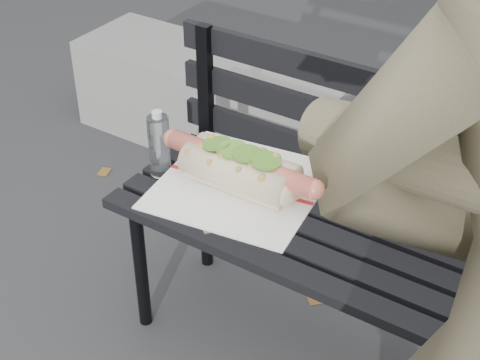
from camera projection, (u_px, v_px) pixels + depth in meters
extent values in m
cylinder|color=black|center=(141.00, 268.00, 2.22)|extent=(0.04, 0.04, 0.45)
cylinder|color=black|center=(206.00, 211.00, 2.45)|extent=(0.04, 0.04, 0.45)
cube|color=black|center=(345.00, 297.00, 1.78)|extent=(1.50, 0.07, 0.03)
cube|color=black|center=(361.00, 276.00, 1.84)|extent=(1.50, 0.07, 0.03)
cube|color=black|center=(376.00, 256.00, 1.90)|extent=(1.50, 0.07, 0.03)
cube|color=black|center=(391.00, 238.00, 1.96)|extent=(1.50, 0.07, 0.03)
cube|color=black|center=(404.00, 220.00, 2.02)|extent=(1.50, 0.07, 0.03)
cube|color=black|center=(206.00, 90.00, 2.21)|extent=(0.04, 0.03, 0.42)
cube|color=black|center=(413.00, 184.00, 1.98)|extent=(1.50, 0.02, 0.08)
cube|color=black|center=(420.00, 143.00, 1.91)|extent=(1.50, 0.02, 0.08)
cube|color=black|center=(427.00, 99.00, 1.84)|extent=(1.50, 0.02, 0.08)
cylinder|color=white|center=(159.00, 146.00, 2.13)|extent=(0.06, 0.06, 0.19)
cylinder|color=white|center=(157.00, 115.00, 2.07)|extent=(0.03, 0.03, 0.02)
cube|color=slate|center=(212.00, 101.00, 3.13)|extent=(1.20, 0.40, 0.40)
cylinder|color=#D8A384|center=(272.00, 200.00, 0.89)|extent=(0.09, 0.08, 0.07)
ellipsoid|color=#D8A384|center=(240.00, 197.00, 0.90)|extent=(0.10, 0.11, 0.03)
cylinder|color=#D8A384|center=(189.00, 193.00, 0.91)|extent=(0.06, 0.02, 0.02)
cylinder|color=#D8A384|center=(199.00, 185.00, 0.92)|extent=(0.06, 0.02, 0.02)
cylinder|color=#D8A384|center=(208.00, 178.00, 0.93)|extent=(0.06, 0.02, 0.02)
cylinder|color=#D8A384|center=(217.00, 170.00, 0.95)|extent=(0.06, 0.02, 0.02)
cylinder|color=#D8A384|center=(221.00, 221.00, 0.86)|extent=(0.04, 0.05, 0.02)
cube|color=white|center=(240.00, 185.00, 0.89)|extent=(0.21, 0.21, 0.00)
cube|color=#B21E1E|center=(240.00, 184.00, 0.89)|extent=(0.19, 0.03, 0.00)
cylinder|color=#CE614F|center=(240.00, 163.00, 0.87)|extent=(0.20, 0.02, 0.02)
sphere|color=#CE614F|center=(173.00, 139.00, 0.92)|extent=(0.03, 0.02, 0.02)
sphere|color=#CE614F|center=(314.00, 189.00, 0.83)|extent=(0.03, 0.02, 0.02)
sphere|color=#9E6B2D|center=(246.00, 152.00, 0.88)|extent=(0.01, 0.01, 0.01)
sphere|color=#9E6B2D|center=(250.00, 150.00, 0.88)|extent=(0.01, 0.01, 0.01)
sphere|color=#9E6B2D|center=(254.00, 164.00, 0.85)|extent=(0.01, 0.01, 0.01)
sphere|color=#9E6B2D|center=(206.00, 144.00, 0.90)|extent=(0.01, 0.01, 0.01)
sphere|color=#9E6B2D|center=(239.00, 170.00, 0.85)|extent=(0.01, 0.01, 0.01)
sphere|color=#9E6B2D|center=(194.00, 154.00, 0.88)|extent=(0.01, 0.01, 0.01)
sphere|color=#9E6B2D|center=(188.00, 154.00, 0.88)|extent=(0.01, 0.01, 0.01)
sphere|color=#9E6B2D|center=(230.00, 148.00, 0.89)|extent=(0.01, 0.01, 0.01)
sphere|color=#9E6B2D|center=(270.00, 169.00, 0.85)|extent=(0.01, 0.01, 0.01)
sphere|color=#9E6B2D|center=(211.00, 163.00, 0.87)|extent=(0.01, 0.01, 0.01)
sphere|color=#9E6B2D|center=(241.00, 156.00, 0.87)|extent=(0.01, 0.01, 0.01)
sphere|color=#9E6B2D|center=(203.00, 146.00, 0.88)|extent=(0.01, 0.01, 0.01)
sphere|color=#9E6B2D|center=(214.00, 157.00, 0.87)|extent=(0.01, 0.01, 0.01)
sphere|color=#9E6B2D|center=(212.00, 138.00, 0.90)|extent=(0.01, 0.01, 0.01)
sphere|color=#9E6B2D|center=(226.00, 155.00, 0.87)|extent=(0.01, 0.01, 0.01)
sphere|color=#9E6B2D|center=(262.00, 179.00, 0.84)|extent=(0.01, 0.01, 0.01)
sphere|color=#9E6B2D|center=(219.00, 151.00, 0.87)|extent=(0.01, 0.01, 0.01)
sphere|color=#9E6B2D|center=(223.00, 157.00, 0.87)|extent=(0.01, 0.01, 0.01)
sphere|color=#9E6B2D|center=(246.00, 157.00, 0.88)|extent=(0.01, 0.01, 0.01)
sphere|color=#9E6B2D|center=(223.00, 145.00, 0.90)|extent=(0.01, 0.01, 0.01)
sphere|color=#9E6B2D|center=(277.00, 167.00, 0.86)|extent=(0.01, 0.01, 0.01)
sphere|color=#9E6B2D|center=(201.00, 147.00, 0.88)|extent=(0.01, 0.01, 0.01)
sphere|color=#9E6B2D|center=(275.00, 159.00, 0.86)|extent=(0.01, 0.01, 0.01)
sphere|color=#9E6B2D|center=(258.00, 155.00, 0.88)|extent=(0.01, 0.01, 0.01)
sphere|color=#9E6B2D|center=(245.00, 149.00, 0.89)|extent=(0.01, 0.01, 0.01)
sphere|color=#9E6B2D|center=(263.00, 153.00, 0.88)|extent=(0.01, 0.01, 0.01)
sphere|color=#9E6B2D|center=(221.00, 148.00, 0.88)|extent=(0.01, 0.01, 0.01)
sphere|color=#9E6B2D|center=(250.00, 166.00, 0.85)|extent=(0.01, 0.01, 0.01)
sphere|color=#9E6B2D|center=(277.00, 159.00, 0.86)|extent=(0.01, 0.01, 0.01)
sphere|color=#9E6B2D|center=(275.00, 174.00, 0.85)|extent=(0.01, 0.01, 0.01)
cylinder|color=#4F8925|center=(217.00, 143.00, 0.88)|extent=(0.04, 0.04, 0.01)
cylinder|color=#4F8925|center=(233.00, 149.00, 0.87)|extent=(0.04, 0.04, 0.01)
cylinder|color=#4F8925|center=(247.00, 154.00, 0.86)|extent=(0.04, 0.04, 0.00)
cylinder|color=#4F8925|center=(266.00, 160.00, 0.85)|extent=(0.04, 0.04, 0.01)
cube|color=brown|center=(104.00, 172.00, 3.04)|extent=(0.06, 0.07, 0.00)
cube|color=brown|center=(251.00, 118.00, 3.41)|extent=(0.05, 0.04, 0.00)
cube|color=brown|center=(317.00, 299.00, 2.43)|extent=(0.07, 0.07, 0.00)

